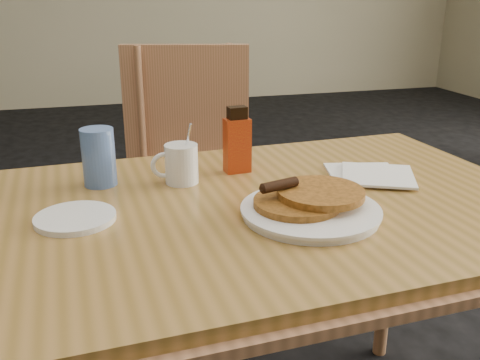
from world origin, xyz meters
name	(u,v)px	position (x,y,z in m)	size (l,w,h in m)	color
main_table	(265,218)	(0.02, 0.05, 0.71)	(1.31, 0.92, 0.75)	#A27339
chair_main_far	(193,163)	(0.00, 0.82, 0.60)	(0.56, 0.56, 1.00)	#B17953
pancake_plate	(310,206)	(0.08, -0.05, 0.77)	(0.28, 0.28, 0.07)	white
coffee_mug	(180,163)	(-0.14, 0.21, 0.80)	(0.11, 0.08, 0.15)	white
syrup_bottle	(237,142)	(0.01, 0.26, 0.83)	(0.07, 0.04, 0.17)	maroon
napkin_stack	(371,175)	(0.31, 0.13, 0.76)	(0.24, 0.25, 0.01)	silver
blue_tumbler	(99,157)	(-0.32, 0.25, 0.82)	(0.08, 0.08, 0.13)	#5175BF
side_saucer	(75,218)	(-0.38, 0.05, 0.76)	(0.16, 0.16, 0.01)	white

